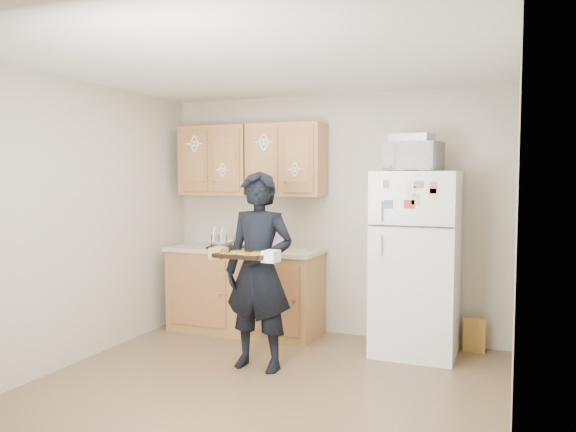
# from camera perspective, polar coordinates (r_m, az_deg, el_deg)

# --- Properties ---
(floor) EXTENTS (3.60, 3.60, 0.00)m
(floor) POSITION_cam_1_polar(r_m,az_deg,el_deg) (4.52, -3.01, -17.41)
(floor) COLOR brown
(floor) RESTS_ON ground
(ceiling) EXTENTS (3.60, 3.60, 0.00)m
(ceiling) POSITION_cam_1_polar(r_m,az_deg,el_deg) (4.29, -3.14, 15.41)
(ceiling) COLOR silver
(ceiling) RESTS_ON wall_back
(wall_back) EXTENTS (3.60, 0.04, 2.50)m
(wall_back) POSITION_cam_1_polar(r_m,az_deg,el_deg) (5.90, 4.38, 0.10)
(wall_back) COLOR #B3A991
(wall_back) RESTS_ON floor
(wall_front) EXTENTS (3.60, 0.04, 2.50)m
(wall_front) POSITION_cam_1_polar(r_m,az_deg,el_deg) (2.72, -19.47, -4.68)
(wall_front) COLOR #B3A991
(wall_front) RESTS_ON floor
(wall_left) EXTENTS (0.04, 3.60, 2.50)m
(wall_left) POSITION_cam_1_polar(r_m,az_deg,el_deg) (5.25, -21.15, -0.64)
(wall_left) COLOR #B3A991
(wall_left) RESTS_ON floor
(wall_right) EXTENTS (0.04, 3.60, 2.50)m
(wall_right) POSITION_cam_1_polar(r_m,az_deg,el_deg) (3.83, 22.12, -2.29)
(wall_right) COLOR #B3A991
(wall_right) RESTS_ON floor
(refrigerator) EXTENTS (0.75, 0.70, 1.70)m
(refrigerator) POSITION_cam_1_polar(r_m,az_deg,el_deg) (5.37, 12.87, -4.68)
(refrigerator) COLOR white
(refrigerator) RESTS_ON floor
(base_cabinet) EXTENTS (1.60, 0.60, 0.86)m
(base_cabinet) POSITION_cam_1_polar(r_m,az_deg,el_deg) (6.04, -4.39, -7.68)
(base_cabinet) COLOR olive
(base_cabinet) RESTS_ON floor
(countertop) EXTENTS (1.64, 0.64, 0.04)m
(countertop) POSITION_cam_1_polar(r_m,az_deg,el_deg) (5.96, -4.41, -3.44)
(countertop) COLOR beige
(countertop) RESTS_ON base_cabinet
(upper_cab_left) EXTENTS (0.80, 0.33, 0.75)m
(upper_cab_left) POSITION_cam_1_polar(r_m,az_deg,el_deg) (6.22, -7.21, 5.57)
(upper_cab_left) COLOR olive
(upper_cab_left) RESTS_ON wall_back
(upper_cab_right) EXTENTS (0.80, 0.33, 0.75)m
(upper_cab_right) POSITION_cam_1_polar(r_m,az_deg,el_deg) (5.86, -0.17, 5.70)
(upper_cab_right) COLOR olive
(upper_cab_right) RESTS_ON wall_back
(cereal_box) EXTENTS (0.20, 0.07, 0.32)m
(cereal_box) POSITION_cam_1_polar(r_m,az_deg,el_deg) (5.69, 18.39, -11.40)
(cereal_box) COLOR gold
(cereal_box) RESTS_ON floor
(person) EXTENTS (0.63, 0.42, 1.70)m
(person) POSITION_cam_1_polar(r_m,az_deg,el_deg) (4.82, -2.96, -5.59)
(person) COLOR black
(person) RESTS_ON floor
(baking_tray) EXTENTS (0.43, 0.32, 0.04)m
(baking_tray) POSITION_cam_1_polar(r_m,az_deg,el_deg) (4.52, -4.48, -4.05)
(baking_tray) COLOR black
(baking_tray) RESTS_ON person
(pizza_front_left) EXTENTS (0.14, 0.14, 0.02)m
(pizza_front_left) POSITION_cam_1_polar(r_m,az_deg,el_deg) (4.51, -6.00, -3.88)
(pizza_front_left) COLOR orange
(pizza_front_left) RESTS_ON baking_tray
(pizza_front_right) EXTENTS (0.14, 0.14, 0.02)m
(pizza_front_right) POSITION_cam_1_polar(r_m,az_deg,el_deg) (4.42, -3.79, -4.03)
(pizza_front_right) COLOR orange
(pizza_front_right) RESTS_ON baking_tray
(pizza_back_left) EXTENTS (0.14, 0.14, 0.02)m
(pizza_back_left) POSITION_cam_1_polar(r_m,az_deg,el_deg) (4.63, -5.14, -3.67)
(pizza_back_left) COLOR orange
(pizza_back_left) RESTS_ON baking_tray
(pizza_back_right) EXTENTS (0.14, 0.14, 0.02)m
(pizza_back_right) POSITION_cam_1_polar(r_m,az_deg,el_deg) (4.54, -2.98, -3.81)
(pizza_back_right) COLOR orange
(pizza_back_right) RESTS_ON baking_tray
(pizza_center) EXTENTS (0.14, 0.14, 0.02)m
(pizza_center) POSITION_cam_1_polar(r_m,az_deg,el_deg) (4.52, -4.48, -3.85)
(pizza_center) COLOR orange
(pizza_center) RESTS_ON baking_tray
(microwave) EXTENTS (0.53, 0.41, 0.26)m
(microwave) POSITION_cam_1_polar(r_m,az_deg,el_deg) (5.26, 12.64, 5.88)
(microwave) COLOR white
(microwave) RESTS_ON refrigerator
(foil_pan) EXTENTS (0.40, 0.32, 0.08)m
(foil_pan) POSITION_cam_1_polar(r_m,az_deg,el_deg) (5.31, 12.49, 7.71)
(foil_pan) COLOR silver
(foil_pan) RESTS_ON microwave
(dish_rack) EXTENTS (0.41, 0.34, 0.15)m
(dish_rack) POSITION_cam_1_polar(r_m,az_deg,el_deg) (5.97, -6.27, -2.54)
(dish_rack) COLOR black
(dish_rack) RESTS_ON countertop
(bowl) EXTENTS (0.27, 0.27, 0.05)m
(bowl) POSITION_cam_1_polar(r_m,az_deg,el_deg) (6.00, -6.72, -2.78)
(bowl) COLOR white
(bowl) RESTS_ON dish_rack
(soap_bottle) EXTENTS (0.10, 0.10, 0.17)m
(soap_bottle) POSITION_cam_1_polar(r_m,az_deg,el_deg) (5.71, -0.61, -2.66)
(soap_bottle) COLOR white
(soap_bottle) RESTS_ON countertop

